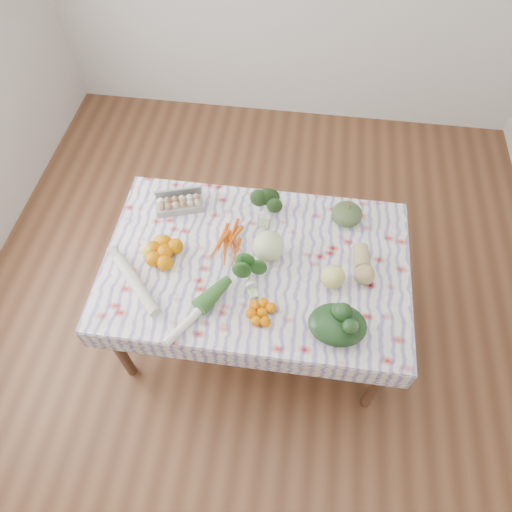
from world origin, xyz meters
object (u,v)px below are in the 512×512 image
kabocha_squash (347,214)px  butternut_squash (363,264)px  egg_carton (180,205)px  cabbage (268,246)px  dining_table (256,270)px  grapefruit (333,277)px

kabocha_squash → butternut_squash: 0.34m
egg_carton → butternut_squash: 1.10m
kabocha_squash → cabbage: size_ratio=1.02×
dining_table → kabocha_squash: kabocha_squash is taller
egg_carton → kabocha_squash: (0.97, 0.05, 0.02)m
egg_carton → cabbage: cabbage is taller
cabbage → grapefruit: 0.38m
dining_table → cabbage: (0.06, 0.05, 0.17)m
grapefruit → kabocha_squash: bearing=81.7°
butternut_squash → grapefruit: bearing=-152.3°
egg_carton → butternut_squash: bearing=-32.5°
egg_carton → butternut_squash: size_ratio=1.17×
egg_carton → cabbage: bearing=-42.7°
kabocha_squash → grapefruit: size_ratio=1.38×
dining_table → butternut_squash: 0.59m
egg_carton → butternut_squash: (1.06, -0.28, 0.02)m
kabocha_squash → cabbage: bearing=-143.8°
butternut_squash → egg_carton: bearing=158.3°
dining_table → egg_carton: (-0.49, 0.31, 0.12)m
dining_table → grapefruit: bearing=-10.9°
butternut_squash → grapefruit: 0.19m
egg_carton → cabbage: 0.61m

